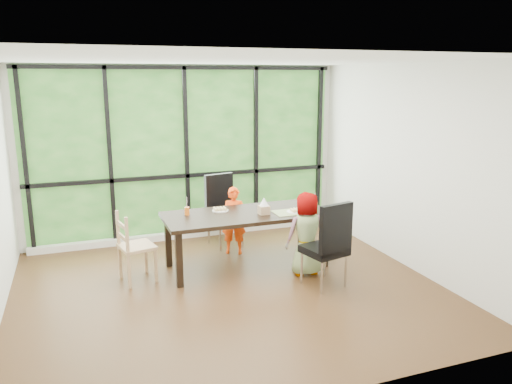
{
  "coord_description": "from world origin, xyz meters",
  "views": [
    {
      "loc": [
        -1.62,
        -5.37,
        2.52
      ],
      "look_at": [
        0.55,
        0.55,
        1.05
      ],
      "focal_mm": 34.86,
      "sensor_mm": 36.0,
      "label": 1
    }
  ],
  "objects_px": {
    "chair_window_leather": "(225,211)",
    "child_toddler": "(234,221)",
    "orange_cup": "(187,211)",
    "chair_interior_leather": "(324,244)",
    "white_mug": "(314,202)",
    "plate_near": "(296,212)",
    "plate_far": "(220,211)",
    "green_cup": "(314,207)",
    "tissue_box": "(264,210)",
    "chair_end_beech": "(137,246)",
    "dining_table": "(246,240)",
    "child_older": "(307,234)"
  },
  "relations": [
    {
      "from": "white_mug",
      "to": "plate_near",
      "type": "bearing_deg",
      "value": -147.37
    },
    {
      "from": "chair_end_beech",
      "to": "tissue_box",
      "type": "bearing_deg",
      "value": -106.97
    },
    {
      "from": "child_toddler",
      "to": "plate_near",
      "type": "height_order",
      "value": "child_toddler"
    },
    {
      "from": "plate_far",
      "to": "plate_near",
      "type": "distance_m",
      "value": 1.02
    },
    {
      "from": "chair_interior_leather",
      "to": "tissue_box",
      "type": "relative_size",
      "value": 8.09
    },
    {
      "from": "child_toddler",
      "to": "plate_near",
      "type": "distance_m",
      "value": 1.02
    },
    {
      "from": "orange_cup",
      "to": "white_mug",
      "type": "relative_size",
      "value": 1.35
    },
    {
      "from": "dining_table",
      "to": "orange_cup",
      "type": "xyz_separation_m",
      "value": [
        -0.76,
        0.18,
        0.43
      ]
    },
    {
      "from": "chair_end_beech",
      "to": "child_older",
      "type": "relative_size",
      "value": 0.82
    },
    {
      "from": "chair_window_leather",
      "to": "plate_near",
      "type": "distance_m",
      "value": 1.31
    },
    {
      "from": "child_older",
      "to": "plate_far",
      "type": "bearing_deg",
      "value": -32.93
    },
    {
      "from": "chair_window_leather",
      "to": "white_mug",
      "type": "bearing_deg",
      "value": -50.81
    },
    {
      "from": "green_cup",
      "to": "tissue_box",
      "type": "distance_m",
      "value": 0.68
    },
    {
      "from": "child_toddler",
      "to": "green_cup",
      "type": "height_order",
      "value": "child_toddler"
    },
    {
      "from": "plate_near",
      "to": "chair_window_leather",
      "type": "bearing_deg",
      "value": 120.25
    },
    {
      "from": "orange_cup",
      "to": "chair_interior_leather",
      "type": "bearing_deg",
      "value": -37.61
    },
    {
      "from": "plate_far",
      "to": "plate_near",
      "type": "bearing_deg",
      "value": -23.81
    },
    {
      "from": "plate_far",
      "to": "white_mug",
      "type": "distance_m",
      "value": 1.34
    },
    {
      "from": "chair_interior_leather",
      "to": "child_older",
      "type": "relative_size",
      "value": 0.99
    },
    {
      "from": "chair_window_leather",
      "to": "chair_interior_leather",
      "type": "height_order",
      "value": "same"
    },
    {
      "from": "chair_interior_leather",
      "to": "green_cup",
      "type": "xyz_separation_m",
      "value": [
        0.19,
        0.65,
        0.28
      ]
    },
    {
      "from": "dining_table",
      "to": "tissue_box",
      "type": "height_order",
      "value": "tissue_box"
    },
    {
      "from": "tissue_box",
      "to": "plate_near",
      "type": "bearing_deg",
      "value": -8.81
    },
    {
      "from": "child_older",
      "to": "white_mug",
      "type": "relative_size",
      "value": 14.12
    },
    {
      "from": "child_older",
      "to": "tissue_box",
      "type": "height_order",
      "value": "child_older"
    },
    {
      "from": "green_cup",
      "to": "child_toddler",
      "type": "bearing_deg",
      "value": 135.94
    },
    {
      "from": "plate_far",
      "to": "green_cup",
      "type": "height_order",
      "value": "green_cup"
    },
    {
      "from": "child_older",
      "to": "orange_cup",
      "type": "bearing_deg",
      "value": -21.62
    },
    {
      "from": "chair_window_leather",
      "to": "child_toddler",
      "type": "xyz_separation_m",
      "value": [
        0.02,
        -0.36,
        -0.05
      ]
    },
    {
      "from": "child_toddler",
      "to": "white_mug",
      "type": "xyz_separation_m",
      "value": [
        1.03,
        -0.5,
        0.3
      ]
    },
    {
      "from": "dining_table",
      "to": "plate_near",
      "type": "distance_m",
      "value": 0.76
    },
    {
      "from": "child_toddler",
      "to": "tissue_box",
      "type": "height_order",
      "value": "child_toddler"
    },
    {
      "from": "plate_near",
      "to": "tissue_box",
      "type": "distance_m",
      "value": 0.44
    },
    {
      "from": "plate_far",
      "to": "orange_cup",
      "type": "relative_size",
      "value": 2.1
    },
    {
      "from": "white_mug",
      "to": "plate_far",
      "type": "bearing_deg",
      "value": 173.46
    },
    {
      "from": "chair_interior_leather",
      "to": "dining_table",
      "type": "bearing_deg",
      "value": -67.01
    },
    {
      "from": "tissue_box",
      "to": "child_toddler",
      "type": "bearing_deg",
      "value": 106.13
    },
    {
      "from": "chair_interior_leather",
      "to": "green_cup",
      "type": "bearing_deg",
      "value": -119.02
    },
    {
      "from": "chair_window_leather",
      "to": "tissue_box",
      "type": "xyz_separation_m",
      "value": [
        0.22,
        -1.05,
        0.27
      ]
    },
    {
      "from": "plate_far",
      "to": "green_cup",
      "type": "bearing_deg",
      "value": -22.85
    },
    {
      "from": "green_cup",
      "to": "chair_end_beech",
      "type": "bearing_deg",
      "value": 172.82
    },
    {
      "from": "chair_interior_leather",
      "to": "orange_cup",
      "type": "height_order",
      "value": "chair_interior_leather"
    },
    {
      "from": "dining_table",
      "to": "chair_interior_leather",
      "type": "xyz_separation_m",
      "value": [
        0.68,
        -0.93,
        0.17
      ]
    },
    {
      "from": "green_cup",
      "to": "chair_window_leather",
      "type": "bearing_deg",
      "value": 126.51
    },
    {
      "from": "child_toddler",
      "to": "dining_table",
      "type": "bearing_deg",
      "value": -66.63
    },
    {
      "from": "chair_interior_leather",
      "to": "tissue_box",
      "type": "height_order",
      "value": "chair_interior_leather"
    },
    {
      "from": "white_mug",
      "to": "tissue_box",
      "type": "xyz_separation_m",
      "value": [
        -0.83,
        -0.19,
        0.02
      ]
    },
    {
      "from": "chair_end_beech",
      "to": "green_cup",
      "type": "height_order",
      "value": "chair_end_beech"
    },
    {
      "from": "child_toddler",
      "to": "chair_interior_leather",
      "type": "bearing_deg",
      "value": -42.09
    },
    {
      "from": "chair_interior_leather",
      "to": "chair_end_beech",
      "type": "relative_size",
      "value": 1.2
    }
  ]
}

